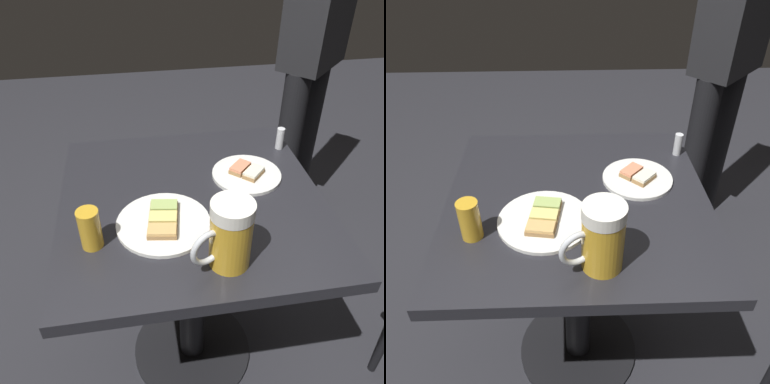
% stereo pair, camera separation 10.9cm
% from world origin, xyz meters
% --- Properties ---
extents(ground_plane, '(6.00, 6.00, 0.00)m').
position_xyz_m(ground_plane, '(0.00, 0.00, 0.00)').
color(ground_plane, '#28282D').
extents(cafe_table, '(0.72, 0.72, 0.74)m').
position_xyz_m(cafe_table, '(0.00, 0.00, 0.58)').
color(cafe_table, black).
rests_on(cafe_table, ground_plane).
extents(plate_near, '(0.24, 0.24, 0.03)m').
position_xyz_m(plate_near, '(-0.09, -0.10, 0.75)').
color(plate_near, white).
rests_on(plate_near, cafe_table).
extents(plate_far, '(0.20, 0.20, 0.03)m').
position_xyz_m(plate_far, '(0.18, 0.08, 0.75)').
color(plate_far, white).
rests_on(plate_far, cafe_table).
extents(beer_mug, '(0.15, 0.10, 0.17)m').
position_xyz_m(beer_mug, '(0.04, -0.25, 0.83)').
color(beer_mug, gold).
rests_on(beer_mug, cafe_table).
extents(beer_glass_small, '(0.05, 0.05, 0.10)m').
position_xyz_m(beer_glass_small, '(-0.26, -0.14, 0.80)').
color(beer_glass_small, gold).
rests_on(beer_glass_small, cafe_table).
extents(salt_shaker, '(0.02, 0.02, 0.07)m').
position_xyz_m(salt_shaker, '(0.33, 0.22, 0.78)').
color(salt_shaker, silver).
rests_on(salt_shaker, cafe_table).
extents(patron_standing, '(0.36, 0.35, 1.62)m').
position_xyz_m(patron_standing, '(0.64, 0.75, 0.94)').
color(patron_standing, black).
rests_on(patron_standing, ground_plane).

